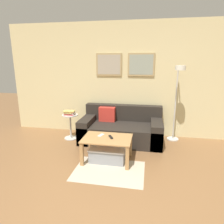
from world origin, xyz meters
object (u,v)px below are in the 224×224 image
at_px(couch, 121,129).
at_px(storage_bin, 108,154).
at_px(cell_phone, 101,135).
at_px(remote_control, 111,137).
at_px(side_table, 70,124).
at_px(coffee_table, 107,142).
at_px(book_stack, 69,113).
at_px(floor_lamp, 178,92).

distance_m(couch, storage_bin, 0.97).
relative_size(storage_bin, cell_phone, 4.45).
xyz_separation_m(remote_control, cell_phone, (-0.19, 0.07, -0.01)).
bearing_deg(side_table, remote_control, -37.81).
bearing_deg(coffee_table, cell_phone, 143.12).
distance_m(side_table, book_stack, 0.27).
bearing_deg(cell_phone, coffee_table, -18.42).
xyz_separation_m(side_table, remote_control, (1.08, -0.84, 0.10)).
xyz_separation_m(storage_bin, cell_phone, (-0.14, 0.10, 0.30)).
bearing_deg(remote_control, book_stack, 114.45).
relative_size(side_table, remote_control, 3.71).
relative_size(coffee_table, cell_phone, 5.98).
bearing_deg(storage_bin, coffee_table, -158.14).
relative_size(side_table, cell_phone, 3.98).
bearing_deg(side_table, cell_phone, -40.78).
bearing_deg(floor_lamp, cell_phone, -145.35).
relative_size(storage_bin, book_stack, 2.42).
height_order(floor_lamp, side_table, floor_lamp).
bearing_deg(book_stack, couch, 4.85).
bearing_deg(book_stack, floor_lamp, 4.60).
xyz_separation_m(floor_lamp, book_stack, (-2.28, -0.18, -0.50)).
xyz_separation_m(floor_lamp, side_table, (-2.27, -0.18, -0.76)).
xyz_separation_m(couch, side_table, (-1.13, -0.10, 0.07)).
relative_size(floor_lamp, remote_control, 10.84).
relative_size(storage_bin, remote_control, 4.16).
height_order(storage_bin, remote_control, remote_control).
bearing_deg(coffee_table, floor_lamp, 40.16).
distance_m(side_table, remote_control, 1.37).
bearing_deg(couch, cell_phone, -105.69).
xyz_separation_m(couch, coffee_table, (-0.11, -0.96, 0.08)).
xyz_separation_m(storage_bin, side_table, (-1.03, 0.86, 0.21)).
xyz_separation_m(coffee_table, side_table, (-1.02, 0.87, -0.01)).
bearing_deg(remote_control, side_table, 114.15).
bearing_deg(remote_control, cell_phone, 131.54).
bearing_deg(remote_control, storage_bin, 177.32).
relative_size(floor_lamp, cell_phone, 11.61).
bearing_deg(floor_lamp, remote_control, -139.21).
bearing_deg(coffee_table, couch, 83.42).
height_order(floor_lamp, cell_phone, floor_lamp).
height_order(book_stack, cell_phone, book_stack).
xyz_separation_m(coffee_table, remote_control, (0.06, 0.03, 0.09)).
height_order(couch, storage_bin, couch).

